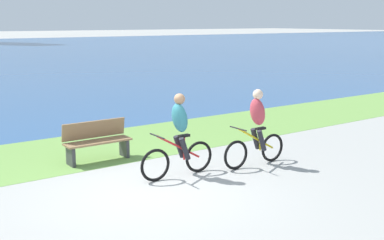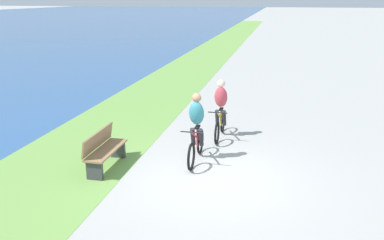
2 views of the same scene
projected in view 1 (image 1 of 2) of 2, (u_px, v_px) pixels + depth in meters
The scene contains 5 objects.
ground_plane at pixel (152, 192), 8.95m from camera, with size 300.00×300.00×0.00m, color #9E9E99.
grass_strip_bayside at pixel (77, 151), 11.81m from camera, with size 120.00×3.31×0.01m, color #6B9947.
cyclist_lead at pixel (179, 136), 9.72m from camera, with size 1.71×0.52×1.70m.
cyclist_trailing at pixel (256, 128), 10.49m from camera, with size 1.70×0.52×1.67m.
bench_near_path at pixel (97, 141), 10.91m from camera, with size 1.50×0.47×0.90m.
Camera 1 is at (-4.28, -7.38, 3.10)m, focal length 45.47 mm.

